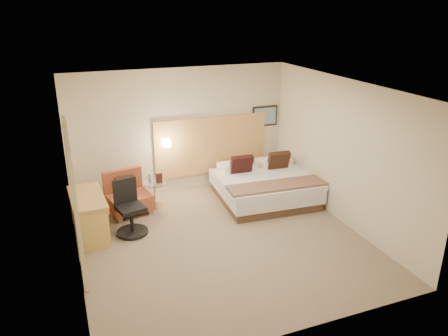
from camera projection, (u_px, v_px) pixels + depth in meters
name	position (u px, v px, depth m)	size (l,w,h in m)	color
floor	(222.00, 240.00, 7.74)	(4.80, 5.00, 0.02)	#776650
ceiling	(221.00, 87.00, 6.78)	(4.80, 5.00, 0.02)	white
wall_back	(180.00, 131.00, 9.45)	(4.80, 0.02, 2.70)	beige
wall_front	(298.00, 240.00, 5.07)	(4.80, 0.02, 2.70)	beige
wall_left	(69.00, 190.00, 6.44)	(0.02, 5.00, 2.70)	beige
wall_right	(343.00, 152.00, 8.07)	(0.02, 5.00, 2.70)	beige
headboard_panel	(211.00, 145.00, 9.79)	(2.60, 0.04, 1.30)	tan
art_frame	(265.00, 116.00, 10.05)	(0.62, 0.03, 0.47)	black
art_canvas	(265.00, 116.00, 10.03)	(0.54, 0.01, 0.39)	gray
lamp_arm	(166.00, 142.00, 9.32)	(0.02, 0.02, 0.12)	silver
lamp_shade	(167.00, 143.00, 9.27)	(0.15, 0.15, 0.15)	#F8E7C1
curtain	(75.00, 204.00, 6.29)	(0.06, 0.90, 2.42)	beige
bottle_a	(150.00, 178.00, 8.82)	(0.06, 0.06, 0.19)	#81A7C8
menu_folder	(159.00, 178.00, 8.79)	(0.12, 0.05, 0.21)	#3D1B19
bed	(264.00, 185.00, 9.26)	(2.06, 2.01, 0.95)	#453222
lounge_chair	(128.00, 196.00, 8.68)	(0.92, 0.84, 0.84)	#9C7C49
side_table	(155.00, 193.00, 8.91)	(0.48, 0.48, 0.53)	silver
desk	(89.00, 204.00, 7.70)	(0.62, 1.25, 0.77)	tan
desk_chair	(130.00, 212.00, 7.85)	(0.68, 0.68, 1.00)	black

